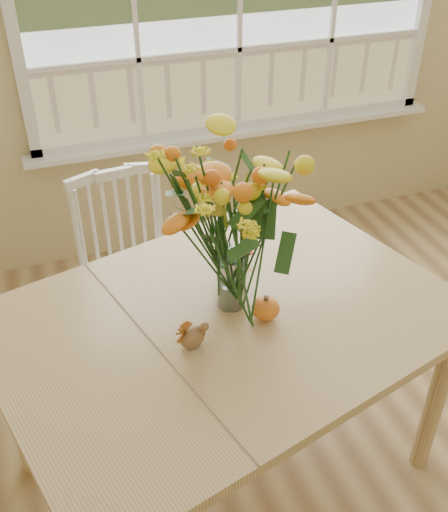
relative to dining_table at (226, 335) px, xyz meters
name	(u,v)px	position (x,y,z in m)	size (l,w,h in m)	color
wall_back	(237,8)	(0.65, 1.67, 0.65)	(4.00, 0.02, 2.70)	beige
dining_table	(226,335)	(0.00, 0.00, 0.00)	(1.70, 1.41, 0.79)	tan
windsor_chair	(128,261)	(-0.19, 0.80, -0.19)	(0.46, 0.44, 0.91)	white
flower_vase	(232,222)	(0.03, 0.05, 0.42)	(0.45, 0.45, 0.54)	white
pumpkin	(266,309)	(0.11, -0.06, 0.13)	(0.09, 0.09, 0.07)	orange
turkey_figurine	(193,337)	(-0.15, -0.12, 0.14)	(0.10, 0.10, 0.11)	#CCB78C
dark_gourd	(230,259)	(0.10, 0.24, 0.13)	(0.13, 0.10, 0.08)	#38160F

